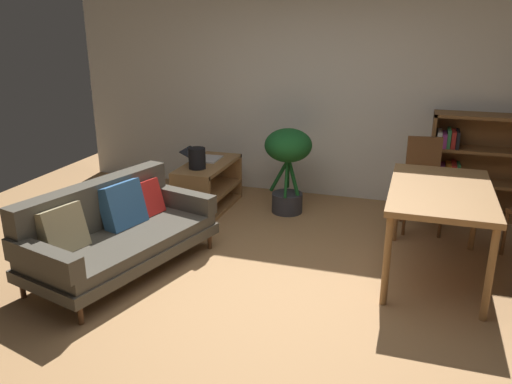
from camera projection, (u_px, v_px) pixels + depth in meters
name	position (u px, v px, depth m)	size (l,w,h in m)	color
ground_plane	(269.00, 295.00, 4.22)	(8.16, 8.16, 0.00)	#A87A4C
back_wall_panel	(333.00, 89.00, 6.22)	(6.80, 0.10, 2.70)	silver
fabric_couch	(115.00, 229.00, 4.55)	(1.23, 1.88, 0.78)	#56351E
media_console	(208.00, 187.00, 6.05)	(0.47, 1.05, 0.56)	olive
open_laptop	(203.00, 157.00, 6.11)	(0.45, 0.35, 0.11)	silver
desk_speaker	(197.00, 158.00, 5.70)	(0.19, 0.19, 0.23)	black
potted_floor_plant	(288.00, 158.00, 5.82)	(0.54, 0.54, 0.99)	#333338
dining_table	(440.00, 197.00, 4.33)	(0.84, 1.40, 0.80)	olive
dining_chair_near	(423.00, 180.00, 5.44)	(0.45, 0.47, 0.97)	brown
bookshelf	(491.00, 168.00, 5.76)	(1.55, 0.36, 1.17)	brown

